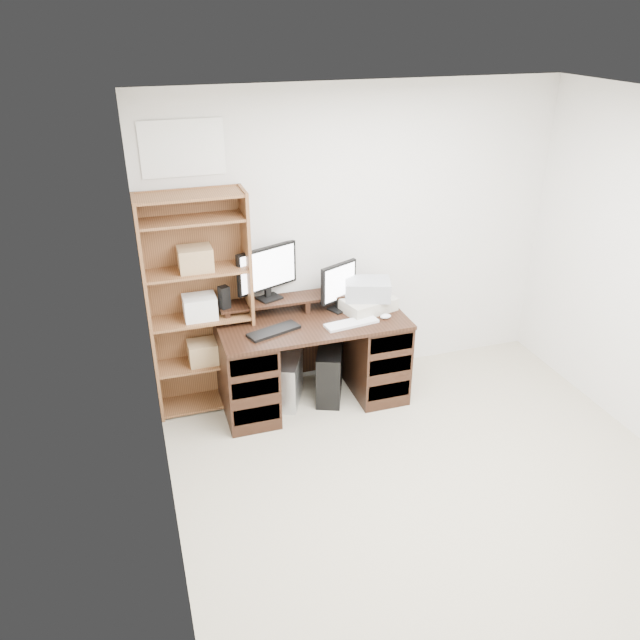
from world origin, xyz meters
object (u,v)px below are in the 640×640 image
tower_silver (288,380)px  bookshelf (199,304)px  monitor_small (339,285)px  printer (367,303)px  tower_black (330,372)px  monitor_wide (267,270)px  desk (312,359)px

tower_silver → bookshelf: bearing=-171.4°
monitor_small → printer: size_ratio=0.95×
printer → tower_black: bearing=173.0°
tower_silver → bookshelf: (-0.65, 0.19, 0.72)m
tower_silver → tower_black: (0.35, -0.02, 0.03)m
tower_black → monitor_small: bearing=69.4°
monitor_small → printer: bearing=-44.7°
printer → tower_black: printer is taller
monitor_small → bookshelf: (-1.12, 0.08, -0.05)m
monitor_wide → tower_silver: bearing=-89.9°
bookshelf → monitor_small: bearing=-4.3°
monitor_small → tower_silver: (-0.47, -0.10, -0.76)m
bookshelf → desk: bearing=-14.1°
desk → monitor_wide: bearing=139.2°
printer → tower_black: 0.66m
bookshelf → tower_black: bearing=-11.8°
printer → tower_black: size_ratio=0.83×
tower_black → printer: bearing=29.6°
desk → printer: size_ratio=3.60×
tower_black → desk: bearing=-156.6°
desk → bookshelf: 1.02m
monitor_wide → tower_black: 1.02m
printer → bookshelf: (-1.34, 0.16, 0.12)m
monitor_small → bookshelf: bookshelf is taller
printer → monitor_small: bearing=145.5°
tower_black → monitor_wide: bearing=172.8°
monitor_small → tower_silver: size_ratio=0.98×
monitor_wide → tower_black: size_ratio=1.04×
monitor_small → desk: bearing=-179.2°
monitor_wide → monitor_small: 0.59m
monitor_wide → tower_silver: (0.09, -0.23, -0.91)m
monitor_wide → tower_black: bearing=-51.3°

